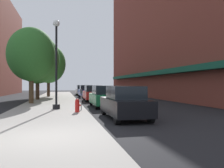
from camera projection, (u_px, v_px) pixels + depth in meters
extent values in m
plane|color=black|center=(91.00, 100.00, 25.20)|extent=(90.00, 90.00, 0.00)
cube|color=gray|center=(55.00, 99.00, 25.33)|extent=(4.80, 50.00, 0.12)
cube|color=brown|center=(166.00, 16.00, 31.49)|extent=(6.00, 40.00, 22.65)
cube|color=#144C38|center=(143.00, 75.00, 30.75)|extent=(0.90, 34.00, 0.50)
cylinder|color=black|center=(56.00, 107.00, 14.90)|extent=(0.48, 0.48, 0.30)
cylinder|color=black|center=(56.00, 65.00, 14.91)|extent=(0.14, 0.14, 5.20)
sphere|color=silver|center=(56.00, 23.00, 14.92)|extent=(0.44, 0.44, 0.44)
cylinder|color=red|center=(77.00, 107.00, 13.19)|extent=(0.26, 0.26, 0.62)
sphere|color=red|center=(77.00, 101.00, 13.19)|extent=(0.24, 0.24, 0.24)
cylinder|color=red|center=(80.00, 105.00, 13.22)|extent=(0.12, 0.10, 0.10)
cylinder|color=slate|center=(81.00, 102.00, 14.22)|extent=(0.06, 0.06, 1.05)
cube|color=#33383D|center=(81.00, 91.00, 14.22)|extent=(0.14, 0.09, 0.26)
cylinder|color=#422D1E|center=(37.00, 87.00, 24.42)|extent=(0.40, 0.40, 2.66)
ellipsoid|color=#387F33|center=(38.00, 59.00, 24.43)|extent=(4.68, 4.68, 5.38)
cylinder|color=#4C3823|center=(31.00, 88.00, 19.53)|extent=(0.40, 0.40, 2.72)
ellipsoid|color=#2D6B28|center=(31.00, 54.00, 19.54)|extent=(4.07, 4.07, 4.68)
cylinder|color=#422D1E|center=(48.00, 86.00, 30.59)|extent=(0.40, 0.40, 2.74)
ellipsoid|color=#387F33|center=(48.00, 64.00, 30.60)|extent=(4.60, 4.60, 5.29)
cylinder|color=black|center=(104.00, 109.00, 12.92)|extent=(0.22, 0.64, 0.64)
cylinder|color=black|center=(130.00, 109.00, 13.26)|extent=(0.22, 0.64, 0.64)
cylinder|color=black|center=(117.00, 117.00, 9.80)|extent=(0.22, 0.64, 0.64)
cylinder|color=black|center=(151.00, 116.00, 10.13)|extent=(0.22, 0.64, 0.64)
cube|color=black|center=(124.00, 106.00, 11.53)|extent=(1.80, 4.30, 0.76)
cube|color=black|center=(125.00, 92.00, 11.38)|extent=(1.56, 2.20, 0.64)
cylinder|color=black|center=(91.00, 102.00, 18.80)|extent=(0.22, 0.64, 0.64)
cylinder|color=black|center=(109.00, 101.00, 19.14)|extent=(0.22, 0.64, 0.64)
cylinder|color=black|center=(97.00, 105.00, 15.68)|extent=(0.22, 0.64, 0.64)
cylinder|color=black|center=(118.00, 104.00, 16.01)|extent=(0.22, 0.64, 0.64)
cube|color=#196638|center=(104.00, 99.00, 17.41)|extent=(1.80, 4.30, 0.76)
cube|color=black|center=(104.00, 90.00, 17.26)|extent=(1.56, 2.20, 0.64)
cylinder|color=black|center=(84.00, 97.00, 25.23)|extent=(0.22, 0.64, 0.64)
cylinder|color=black|center=(98.00, 97.00, 25.56)|extent=(0.22, 0.64, 0.64)
cylinder|color=black|center=(87.00, 99.00, 22.10)|extent=(0.22, 0.64, 0.64)
cylinder|color=black|center=(103.00, 99.00, 22.43)|extent=(0.22, 0.64, 0.64)
cube|color=red|center=(93.00, 95.00, 23.83)|extent=(1.80, 4.30, 0.76)
cube|color=black|center=(93.00, 88.00, 23.69)|extent=(1.56, 2.20, 0.64)
cylinder|color=black|center=(79.00, 94.00, 32.43)|extent=(0.22, 0.64, 0.64)
cylinder|color=black|center=(90.00, 94.00, 32.77)|extent=(0.22, 0.64, 0.64)
cylinder|color=black|center=(81.00, 95.00, 29.31)|extent=(0.22, 0.64, 0.64)
cylinder|color=black|center=(93.00, 95.00, 29.64)|extent=(0.22, 0.64, 0.64)
cube|color=#1E389E|center=(86.00, 93.00, 31.04)|extent=(1.80, 4.30, 0.76)
cube|color=black|center=(86.00, 87.00, 30.89)|extent=(1.56, 2.20, 0.64)
cylinder|color=black|center=(77.00, 93.00, 39.07)|extent=(0.22, 0.64, 0.64)
cylinder|color=black|center=(86.00, 93.00, 39.40)|extent=(0.22, 0.64, 0.64)
cylinder|color=black|center=(78.00, 93.00, 35.94)|extent=(0.22, 0.64, 0.64)
cylinder|color=black|center=(87.00, 93.00, 36.27)|extent=(0.22, 0.64, 0.64)
cube|color=#B2B2BA|center=(82.00, 91.00, 37.67)|extent=(1.80, 4.30, 0.76)
cube|color=black|center=(82.00, 87.00, 37.53)|extent=(1.56, 2.20, 0.64)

